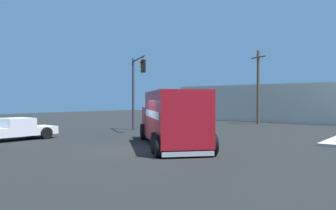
% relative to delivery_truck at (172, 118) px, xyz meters
% --- Properties ---
extents(ground_plane, '(100.00, 100.00, 0.00)m').
position_rel_delivery_truck_xyz_m(ground_plane, '(-0.69, -1.70, -1.54)').
color(ground_plane, black).
extents(delivery_truck, '(7.83, 7.37, 2.97)m').
position_rel_delivery_truck_xyz_m(delivery_truck, '(0.00, 0.00, 0.00)').
color(delivery_truck, '#AD141E').
rests_on(delivery_truck, ground).
extents(traffic_light_primary, '(3.28, 2.20, 6.02)m').
position_rel_delivery_truck_xyz_m(traffic_light_primary, '(-7.66, 5.20, 2.39)').
color(traffic_light_primary, '#38383D').
rests_on(traffic_light_primary, ground).
extents(pickup_white, '(2.36, 5.25, 1.38)m').
position_rel_delivery_truck_xyz_m(pickup_white, '(-9.49, -3.96, -0.82)').
color(pickup_white, white).
rests_on(pickup_white, ground).
extents(utility_pole, '(2.01, 1.12, 7.73)m').
position_rel_delivery_truck_xyz_m(utility_pole, '(-3.04, 18.81, 2.46)').
color(utility_pole, brown).
rests_on(utility_pole, ground).
extents(building_backdrop, '(22.36, 6.00, 4.33)m').
position_rel_delivery_truck_xyz_m(building_backdrop, '(-3.93, 24.51, 0.62)').
color(building_backdrop, beige).
rests_on(building_backdrop, ground).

